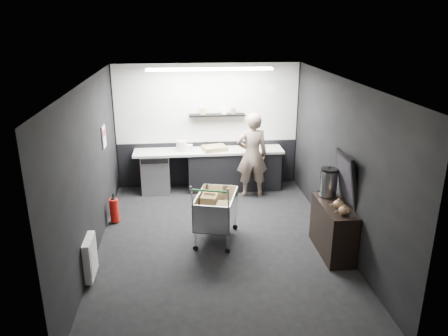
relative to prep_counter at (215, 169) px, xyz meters
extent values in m
plane|color=black|center=(-0.14, -2.42, -0.46)|extent=(5.50, 5.50, 0.00)
plane|color=silver|center=(-0.14, -2.42, 2.24)|extent=(5.50, 5.50, 0.00)
plane|color=black|center=(-0.14, 0.33, 0.89)|extent=(5.50, 0.00, 5.50)
plane|color=black|center=(-0.14, -5.17, 0.89)|extent=(5.50, 0.00, 5.50)
plane|color=black|center=(-2.14, -2.42, 0.89)|extent=(0.00, 5.50, 5.50)
plane|color=black|center=(1.86, -2.42, 0.89)|extent=(0.00, 5.50, 5.50)
cube|color=silver|center=(-0.14, 0.31, 1.39)|extent=(3.95, 0.02, 1.70)
cube|color=black|center=(-0.14, 0.31, 0.04)|extent=(3.95, 0.02, 1.00)
cube|color=black|center=(0.06, 0.20, 1.16)|extent=(1.20, 0.22, 0.04)
cylinder|color=white|center=(1.26, 0.30, 1.69)|extent=(0.20, 0.03, 0.20)
cube|color=silver|center=(-2.12, -1.12, 1.09)|extent=(0.02, 0.30, 0.40)
cube|color=red|center=(-2.11, -1.12, 1.16)|extent=(0.02, 0.22, 0.10)
cube|color=white|center=(-2.08, -3.32, -0.11)|extent=(0.10, 0.50, 0.60)
cube|color=white|center=(-0.14, -0.57, 2.21)|extent=(2.40, 0.20, 0.04)
cube|color=black|center=(0.41, 0.00, -0.03)|extent=(2.00, 0.56, 0.85)
cube|color=silver|center=(-0.14, 0.00, 0.42)|extent=(3.20, 0.60, 0.05)
cube|color=#9EA0A5|center=(-1.29, 0.00, -0.03)|extent=(0.60, 0.58, 0.85)
cube|color=black|center=(-1.29, -0.30, 0.32)|extent=(0.56, 0.02, 0.10)
imported|color=#BDAB96|center=(0.73, -0.45, 0.44)|extent=(0.66, 0.43, 1.79)
cube|color=silver|center=(-0.17, -2.33, -0.12)|extent=(0.84, 1.07, 0.02)
cube|color=silver|center=(-0.47, -2.33, 0.12)|extent=(0.27, 0.91, 0.50)
cube|color=silver|center=(0.12, -2.33, 0.12)|extent=(0.27, 0.91, 0.50)
cube|color=silver|center=(-0.17, -2.79, 0.12)|extent=(0.59, 0.18, 0.50)
cube|color=silver|center=(-0.17, -1.87, 0.12)|extent=(0.59, 0.18, 0.50)
cylinder|color=silver|center=(-0.44, -2.76, -0.27)|extent=(0.02, 0.02, 0.33)
cylinder|color=silver|center=(0.09, -2.76, -0.27)|extent=(0.02, 0.02, 0.33)
cylinder|color=silver|center=(-0.44, -1.90, -0.27)|extent=(0.02, 0.02, 0.33)
cylinder|color=silver|center=(0.09, -1.90, -0.27)|extent=(0.02, 0.02, 0.33)
cylinder|color=green|center=(-0.17, -2.85, 0.65)|extent=(0.59, 0.19, 0.03)
cube|color=brown|center=(-0.31, -2.22, 0.11)|extent=(0.34, 0.39, 0.42)
cube|color=brown|center=(-0.02, -2.46, 0.08)|extent=(0.32, 0.36, 0.37)
cylinder|color=black|center=(-0.44, -2.76, -0.41)|extent=(0.09, 0.05, 0.09)
cylinder|color=black|center=(-0.44, -1.90, -0.41)|extent=(0.09, 0.05, 0.09)
cylinder|color=black|center=(0.09, -2.76, -0.41)|extent=(0.09, 0.05, 0.09)
cylinder|color=black|center=(0.09, -1.90, -0.41)|extent=(0.09, 0.05, 0.09)
cube|color=black|center=(1.64, -2.94, -0.04)|extent=(0.41, 1.10, 0.83)
cylinder|color=silver|center=(1.64, -2.57, 0.60)|extent=(0.28, 0.28, 0.42)
cylinder|color=black|center=(1.64, -2.57, 0.83)|extent=(0.28, 0.28, 0.04)
sphere|color=black|center=(1.64, -2.57, 0.87)|extent=(0.05, 0.05, 0.05)
ellipsoid|color=brown|center=(1.64, -3.07, 0.44)|extent=(0.17, 0.17, 0.13)
ellipsoid|color=brown|center=(1.64, -3.30, 0.44)|extent=(0.17, 0.17, 0.13)
cube|color=black|center=(1.80, -2.89, 0.78)|extent=(0.19, 0.64, 0.82)
cube|color=black|center=(1.78, -2.89, 0.78)|extent=(0.13, 0.55, 0.71)
cylinder|color=red|center=(-1.99, -1.48, -0.21)|extent=(0.16, 0.16, 0.44)
cone|color=black|center=(-1.99, -1.48, 0.03)|extent=(0.11, 0.11, 0.07)
cylinder|color=black|center=(-1.99, -1.48, 0.08)|extent=(0.03, 0.03, 0.07)
cube|color=#9D8854|center=(-0.02, -0.05, 0.49)|extent=(0.56, 0.47, 0.10)
cylinder|color=silver|center=(-0.71, 0.00, 0.55)|extent=(0.22, 0.22, 0.22)
cube|color=white|center=(-0.57, -0.05, 0.51)|extent=(0.17, 0.13, 0.14)
camera|label=1|loc=(-0.72, -8.97, 3.15)|focal=35.00mm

